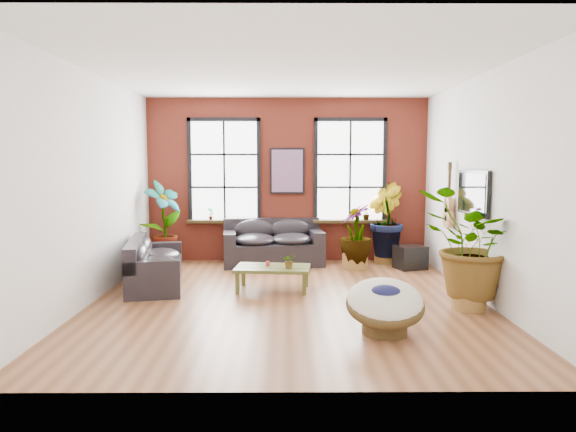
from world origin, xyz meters
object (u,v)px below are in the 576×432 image
(sofa_left, at_px, (153,265))
(papasan_chair, at_px, (385,304))
(coffee_table, at_px, (273,269))
(sofa_back, at_px, (273,244))

(sofa_left, height_order, papasan_chair, sofa_left)
(sofa_left, height_order, coffee_table, sofa_left)
(coffee_table, xyz_separation_m, papasan_chair, (1.45, -2.22, 0.03))
(coffee_table, bearing_deg, sofa_back, 96.93)
(sofa_back, distance_m, sofa_left, 2.79)
(sofa_left, xyz_separation_m, papasan_chair, (3.54, -2.54, 0.01))
(sofa_back, bearing_deg, papasan_chair, -77.86)
(sofa_back, bearing_deg, sofa_left, -143.59)
(coffee_table, relative_size, papasan_chair, 1.21)
(sofa_left, distance_m, papasan_chair, 4.36)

